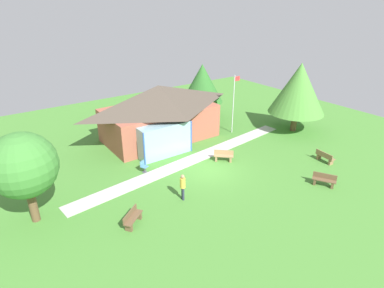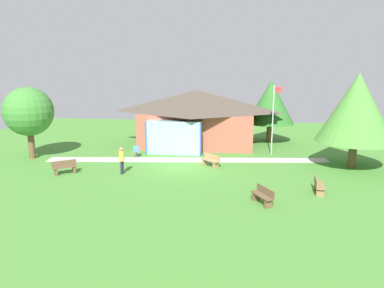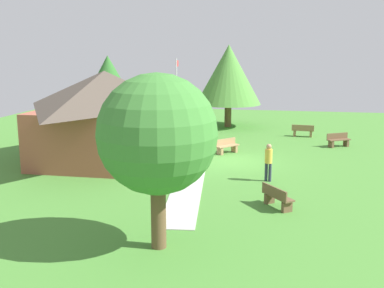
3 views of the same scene
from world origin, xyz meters
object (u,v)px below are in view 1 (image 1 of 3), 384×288
at_px(pavilion, 159,112).
at_px(bench_front_right, 324,180).
at_px(bench_rear_near_path, 224,156).
at_px(patio_chair_west, 144,167).
at_px(visitor_strolling_lawn, 183,185).
at_px(tree_behind_pavilion_right, 202,83).
at_px(tree_east_hedge, 299,88).
at_px(flagpole, 234,102).
at_px(tree_west_hedge, 23,166).
at_px(bench_mid_left, 133,218).
at_px(bench_lawn_far_right, 325,157).

xyz_separation_m(pavilion, bench_front_right, (4.90, -13.12, -2.09)).
relative_size(pavilion, bench_rear_near_path, 7.40).
bearing_deg(patio_chair_west, visitor_strolling_lawn, 72.99).
bearing_deg(visitor_strolling_lawn, tree_behind_pavilion_right, 156.92).
xyz_separation_m(bench_rear_near_path, tree_east_hedge, (9.46, 0.98, 3.64)).
height_order(flagpole, tree_west_hedge, flagpole).
height_order(visitor_strolling_lawn, tree_behind_pavilion_right, tree_behind_pavilion_right).
height_order(pavilion, bench_mid_left, pavilion).
distance_m(bench_mid_left, tree_behind_pavilion_right, 18.31).
height_order(bench_lawn_far_right, tree_behind_pavilion_right, tree_behind_pavilion_right).
distance_m(visitor_strolling_lawn, tree_west_hedge, 8.83).
height_order(bench_front_right, tree_west_hedge, tree_west_hedge).
relative_size(pavilion, bench_lawn_far_right, 6.75).
bearing_deg(visitor_strolling_lawn, bench_mid_left, -65.02).
bearing_deg(visitor_strolling_lawn, bench_front_right, 82.67).
xyz_separation_m(flagpole, bench_front_right, (-1.30, -10.55, -2.56)).
bearing_deg(tree_behind_pavilion_right, bench_front_right, -95.37).
relative_size(bench_front_right, tree_east_hedge, 0.24).
bearing_deg(bench_lawn_far_right, tree_behind_pavilion_right, -167.52).
relative_size(bench_mid_left, tree_west_hedge, 0.28).
height_order(flagpole, tree_behind_pavilion_right, tree_behind_pavilion_right).
bearing_deg(tree_east_hedge, flagpole, 149.57).
xyz_separation_m(patio_chair_west, tree_behind_pavilion_right, (10.37, 6.88, 3.21)).
bearing_deg(bench_lawn_far_right, tree_west_hedge, -99.12).
xyz_separation_m(bench_lawn_far_right, tree_west_hedge, (-19.51, 5.16, 3.08)).
distance_m(patio_chair_west, visitor_strolling_lawn, 4.55).
distance_m(bench_mid_left, tree_east_hedge, 19.27).
relative_size(bench_mid_left, visitor_strolling_lawn, 0.84).
relative_size(tree_west_hedge, tree_behind_pavilion_right, 0.95).
bearing_deg(bench_rear_near_path, tree_west_hedge, 40.18).
bearing_deg(pavilion, bench_lawn_far_right, -54.39).
relative_size(visitor_strolling_lawn, tree_east_hedge, 0.28).
xyz_separation_m(bench_mid_left, tree_east_hedge, (18.51, 3.91, 3.64)).
xyz_separation_m(pavilion, flagpole, (6.20, -2.58, 0.47)).
bearing_deg(bench_front_right, bench_lawn_far_right, -86.45).
bearing_deg(visitor_strolling_lawn, pavilion, 176.26).
distance_m(patio_chair_west, tree_west_hedge, 8.26).
bearing_deg(pavilion, bench_front_right, -69.51).
xyz_separation_m(bench_mid_left, tree_behind_pavilion_right, (13.62, 11.80, 3.23)).
height_order(patio_chair_west, tree_east_hedge, tree_east_hedge).
bearing_deg(tree_east_hedge, tree_behind_pavilion_right, 121.81).
xyz_separation_m(pavilion, tree_west_hedge, (-11.55, -5.95, 0.99)).
relative_size(bench_front_right, bench_lawn_far_right, 0.99).
xyz_separation_m(flagpole, patio_chair_west, (-10.21, -1.96, -2.55)).
distance_m(flagpole, visitor_strolling_lawn, 11.93).
distance_m(bench_front_right, tree_east_hedge, 10.54).
bearing_deg(tree_west_hedge, bench_mid_left, -39.24).
distance_m(flagpole, bench_rear_near_path, 6.46).
height_order(flagpole, bench_lawn_far_right, flagpole).
height_order(bench_lawn_far_right, bench_rear_near_path, same).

